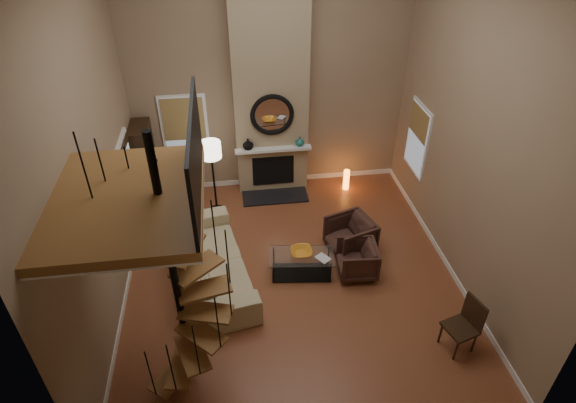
{
  "coord_description": "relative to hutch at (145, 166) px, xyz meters",
  "views": [
    {
      "loc": [
        -0.95,
        -6.4,
        6.26
      ],
      "look_at": [
        0.0,
        0.4,
        1.4
      ],
      "focal_mm": 29.45,
      "sensor_mm": 36.0,
      "label": 1
    }
  ],
  "objects": [
    {
      "name": "ground",
      "position": [
        2.81,
        -2.79,
        -0.95
      ],
      "size": [
        6.0,
        6.5,
        0.01
      ],
      "primitive_type": "cube",
      "color": "#9D5732",
      "rests_on": "ground"
    },
    {
      "name": "back_wall",
      "position": [
        2.81,
        0.46,
        1.8
      ],
      "size": [
        6.0,
        0.02,
        5.5
      ],
      "primitive_type": "cube",
      "color": "#937B5F",
      "rests_on": "ground"
    },
    {
      "name": "front_wall",
      "position": [
        2.81,
        -6.04,
        1.8
      ],
      "size": [
        6.0,
        0.02,
        5.5
      ],
      "primitive_type": "cube",
      "color": "#937B5F",
      "rests_on": "ground"
    },
    {
      "name": "left_wall",
      "position": [
        -0.19,
        -2.79,
        1.8
      ],
      "size": [
        0.02,
        6.5,
        5.5
      ],
      "primitive_type": "cube",
      "color": "#937B5F",
      "rests_on": "ground"
    },
    {
      "name": "right_wall",
      "position": [
        5.81,
        -2.79,
        1.8
      ],
      "size": [
        0.02,
        6.5,
        5.5
      ],
      "primitive_type": "cube",
      "color": "#937B5F",
      "rests_on": "ground"
    },
    {
      "name": "baseboard_back",
      "position": [
        2.81,
        0.45,
        -0.89
      ],
      "size": [
        6.0,
        0.02,
        0.12
      ],
      "primitive_type": "cube",
      "color": "white",
      "rests_on": "ground"
    },
    {
      "name": "baseboard_left",
      "position": [
        -0.18,
        -2.79,
        -0.89
      ],
      "size": [
        0.02,
        6.5,
        0.12
      ],
      "primitive_type": "cube",
      "color": "white",
      "rests_on": "ground"
    },
    {
      "name": "baseboard_right",
      "position": [
        5.8,
        -2.79,
        -0.89
      ],
      "size": [
        0.02,
        6.5,
        0.12
      ],
      "primitive_type": "cube",
      "color": "white",
      "rests_on": "ground"
    },
    {
      "name": "chimney_breast",
      "position": [
        2.81,
        0.27,
        1.8
      ],
      "size": [
        1.6,
        0.38,
        5.5
      ],
      "primitive_type": "cube",
      "color": "#9D8866",
      "rests_on": "ground"
    },
    {
      "name": "hearth",
      "position": [
        2.81,
        -0.22,
        -0.93
      ],
      "size": [
        1.5,
        0.6,
        0.04
      ],
      "primitive_type": "cube",
      "color": "black",
      "rests_on": "ground"
    },
    {
      "name": "firebox",
      "position": [
        2.81,
        0.07,
        -0.4
      ],
      "size": [
        0.95,
        0.02,
        0.72
      ],
      "primitive_type": "cube",
      "color": "black",
      "rests_on": "chimney_breast"
    },
    {
      "name": "mantel",
      "position": [
        2.81,
        -0.01,
        0.2
      ],
      "size": [
        1.7,
        0.18,
        0.06
      ],
      "primitive_type": "cube",
      "color": "white",
      "rests_on": "chimney_breast"
    },
    {
      "name": "mirror_frame",
      "position": [
        2.81,
        0.05,
        1.0
      ],
      "size": [
        0.94,
        0.1,
        0.94
      ],
      "primitive_type": "torus",
      "rotation": [
        1.57,
        0.0,
        0.0
      ],
      "color": "black",
      "rests_on": "chimney_breast"
    },
    {
      "name": "mirror_disc",
      "position": [
        2.81,
        0.06,
        1.0
      ],
      "size": [
        0.8,
        0.01,
        0.8
      ],
      "primitive_type": "cylinder",
      "rotation": [
        1.57,
        0.0,
        0.0
      ],
      "color": "white",
      "rests_on": "chimney_breast"
    },
    {
      "name": "vase_left",
      "position": [
        2.26,
        0.03,
        0.35
      ],
      "size": [
        0.24,
        0.24,
        0.25
      ],
      "primitive_type": "imported",
      "color": "black",
      "rests_on": "mantel"
    },
    {
      "name": "vase_right",
      "position": [
        3.41,
        0.03,
        0.33
      ],
      "size": [
        0.2,
        0.2,
        0.21
      ],
      "primitive_type": "imported",
      "color": "#1B605A",
      "rests_on": "mantel"
    },
    {
      "name": "window_back",
      "position": [
        0.91,
        0.43,
        0.67
      ],
      "size": [
        1.02,
        0.06,
        1.52
      ],
      "color": "white",
      "rests_on": "back_wall"
    },
    {
      "name": "window_right",
      "position": [
        5.78,
        -0.79,
        0.68
      ],
      "size": [
        0.06,
        1.02,
        1.52
      ],
      "color": "white",
      "rests_on": "right_wall"
    },
    {
      "name": "entry_door",
      "position": [
        -0.15,
        -0.99,
        0.1
      ],
      "size": [
        0.1,
        1.05,
        2.16
      ],
      "color": "white",
      "rests_on": "ground"
    },
    {
      "name": "loft",
      "position": [
        0.76,
        -4.59,
        2.29
      ],
      "size": [
        1.7,
        2.2,
        1.09
      ],
      "color": "olive",
      "rests_on": "left_wall"
    },
    {
      "name": "spiral_stair",
      "position": [
        1.02,
        -4.58,
        0.83
      ],
      "size": [
        1.47,
        1.47,
        4.06
      ],
      "color": "black",
      "rests_on": "ground"
    },
    {
      "name": "hutch",
      "position": [
        0.0,
        0.0,
        0.0
      ],
      "size": [
        0.4,
        0.86,
        1.91
      ],
      "primitive_type": "cube",
      "color": "#301D10",
      "rests_on": "ground"
    },
    {
      "name": "sofa",
      "position": [
        1.37,
        -2.63,
        -0.55
      ],
      "size": [
        1.6,
        2.98,
        0.83
      ],
      "primitive_type": "imported",
      "rotation": [
        0.0,
        0.0,
        1.75
      ],
      "color": "tan",
      "rests_on": "ground"
    },
    {
      "name": "armchair_near",
      "position": [
        4.13,
        -2.23,
        -0.6
      ],
      "size": [
        1.03,
        1.01,
        0.75
      ],
      "primitive_type": "imported",
      "rotation": [
        0.0,
        0.0,
        -1.26
      ],
      "color": "#40251D",
      "rests_on": "ground"
    },
    {
      "name": "armchair_far",
      "position": [
        4.08,
        -2.94,
        -0.6
      ],
      "size": [
        0.75,
        0.73,
        0.64
      ],
      "primitive_type": "imported",
      "rotation": [
        0.0,
        0.0,
        -1.64
      ],
      "color": "#40251D",
      "rests_on": "ground"
    },
    {
      "name": "coffee_table",
      "position": [
        3.0,
        -2.8,
        -0.67
      ],
      "size": [
        1.25,
        0.74,
        0.45
      ],
      "color": "silver",
      "rests_on": "ground"
    },
    {
      "name": "bowl",
      "position": [
        3.0,
        -2.75,
        -0.45
      ],
      "size": [
        0.4,
        0.4,
        0.1
      ],
      "primitive_type": "imported",
      "color": "orange",
      "rests_on": "coffee_table"
    },
    {
      "name": "book",
      "position": [
        3.35,
        -2.95,
        -0.49
      ],
      "size": [
        0.3,
        0.32,
        0.02
      ],
      "primitive_type": "imported",
      "rotation": [
        0.0,
        0.0,
        0.6
      ],
      "color": "gray",
      "rests_on": "coffee_table"
    },
    {
      "name": "floor_lamp",
      "position": [
        1.46,
        -0.57,
        0.46
      ],
      "size": [
        0.43,
        0.43,
        1.76
      ],
      "color": "black",
      "rests_on": "ground"
    },
    {
      "name": "accent_lamp",
      "position": [
        4.52,
        -0.08,
        -0.7
      ],
      "size": [
        0.14,
        0.14,
        0.5
      ],
      "primitive_type": "cylinder",
      "color": "orange",
      "rests_on": "ground"
    },
    {
      "name": "side_chair",
      "position": [
        5.25,
        -4.75,
        -0.42
      ],
      "size": [
        0.55,
        0.55,
        0.97
      ],
      "color": "#301D10",
      "rests_on": "ground"
    }
  ]
}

